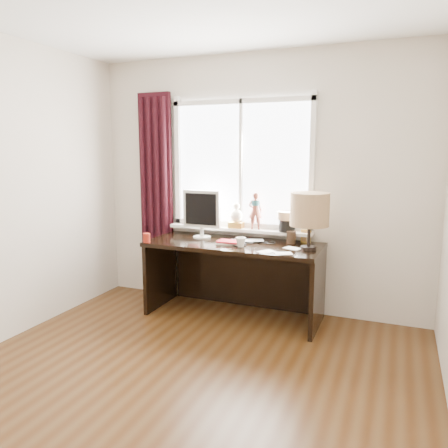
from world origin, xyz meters
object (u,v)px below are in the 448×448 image
at_px(red_cup, 147,238).
at_px(table_lamp, 310,210).
at_px(monitor, 202,211).
at_px(laptop, 248,241).
at_px(mug, 241,242).
at_px(desk, 237,265).

bearing_deg(red_cup, table_lamp, 10.37).
height_order(red_cup, monitor, monitor).
bearing_deg(table_lamp, red_cup, -169.63).
bearing_deg(laptop, mug, -109.91).
bearing_deg(monitor, laptop, -3.69).
bearing_deg(red_cup, laptop, 22.07).
bearing_deg(mug, desk, 117.12).
relative_size(mug, table_lamp, 0.19).
bearing_deg(laptop, table_lamp, -29.71).
xyz_separation_m(red_cup, desk, (0.80, 0.40, -0.29)).
xyz_separation_m(desk, table_lamp, (0.73, -0.12, 0.61)).
bearing_deg(table_lamp, laptop, 171.57).
bearing_deg(mug, red_cup, -170.30).
height_order(laptop, desk, laptop).
distance_m(laptop, table_lamp, 0.71).
bearing_deg(mug, laptop, 91.37).
relative_size(laptop, desk, 0.19).
relative_size(monitor, table_lamp, 0.94).
bearing_deg(red_cup, monitor, 44.86).
relative_size(red_cup, table_lamp, 0.17).
bearing_deg(laptop, monitor, 155.03).
distance_m(red_cup, desk, 0.94).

